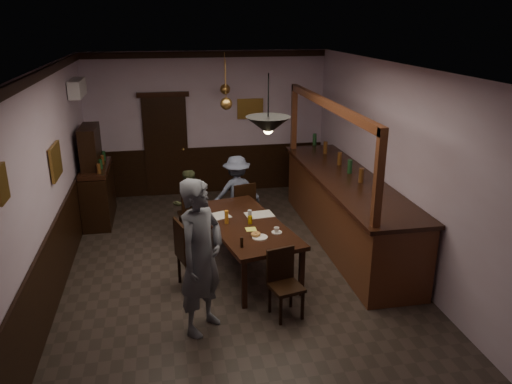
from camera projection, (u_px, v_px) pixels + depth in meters
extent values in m
cube|color=#2D2621|center=(237.00, 279.00, 7.31)|extent=(5.00, 8.00, 0.01)
cube|color=white|center=(234.00, 70.00, 6.31)|extent=(5.00, 8.00, 0.01)
cube|color=#BEA4BA|center=(208.00, 124.00, 10.52)|extent=(5.00, 0.01, 3.00)
cube|color=#BEA4BA|center=(331.00, 379.00, 3.10)|extent=(5.00, 0.01, 3.00)
cube|color=#BEA4BA|center=(43.00, 193.00, 6.37)|extent=(0.01, 8.00, 3.00)
cube|color=#BEA4BA|center=(406.00, 172.00, 7.25)|extent=(0.01, 8.00, 3.00)
cube|color=black|center=(245.00, 224.00, 7.40)|extent=(1.44, 2.36, 0.06)
cube|color=black|center=(244.00, 284.00, 6.49)|extent=(0.07, 0.07, 0.69)
cube|color=black|center=(302.00, 272.00, 6.79)|extent=(0.07, 0.07, 0.69)
cube|color=black|center=(199.00, 227.00, 8.26)|extent=(0.07, 0.07, 0.69)
cube|color=black|center=(246.00, 219.00, 8.57)|extent=(0.07, 0.07, 0.69)
cube|color=black|center=(192.00, 215.00, 8.51)|extent=(0.48, 0.48, 0.05)
cube|color=black|center=(194.00, 204.00, 8.25)|extent=(0.41, 0.11, 0.49)
cube|color=black|center=(199.00, 222.00, 8.79)|extent=(0.04, 0.04, 0.42)
cube|color=black|center=(181.00, 225.00, 8.67)|extent=(0.04, 0.04, 0.42)
cube|color=black|center=(204.00, 229.00, 8.49)|extent=(0.04, 0.04, 0.42)
cube|color=black|center=(185.00, 232.00, 8.38)|extent=(0.04, 0.04, 0.42)
cube|color=black|center=(241.00, 208.00, 8.84)|extent=(0.49, 0.49, 0.05)
cube|color=black|center=(245.00, 198.00, 8.60)|extent=(0.40, 0.14, 0.48)
cube|color=black|center=(246.00, 215.00, 9.12)|extent=(0.04, 0.04, 0.41)
cube|color=black|center=(229.00, 218.00, 8.98)|extent=(0.04, 0.04, 0.41)
cube|color=black|center=(253.00, 221.00, 8.84)|extent=(0.04, 0.04, 0.41)
cube|color=black|center=(236.00, 225.00, 8.71)|extent=(0.04, 0.04, 0.41)
cube|color=black|center=(286.00, 287.00, 6.29)|extent=(0.46, 0.46, 0.05)
cube|color=black|center=(280.00, 264.00, 6.35)|extent=(0.38, 0.13, 0.45)
cube|color=black|center=(281.00, 311.00, 6.17)|extent=(0.04, 0.04, 0.39)
cube|color=black|center=(302.00, 305.00, 6.29)|extent=(0.04, 0.04, 0.39)
cube|color=black|center=(270.00, 299.00, 6.43)|extent=(0.04, 0.04, 0.39)
cube|color=black|center=(291.00, 294.00, 6.55)|extent=(0.04, 0.04, 0.39)
cube|color=black|center=(194.00, 255.00, 7.00)|extent=(0.54, 0.54, 0.05)
cube|color=black|center=(180.00, 240.00, 6.83)|extent=(0.16, 0.43, 0.52)
cube|color=black|center=(211.00, 273.00, 7.01)|extent=(0.04, 0.04, 0.45)
cube|color=black|center=(202.00, 263.00, 7.31)|extent=(0.04, 0.04, 0.45)
cube|color=black|center=(187.00, 279.00, 6.86)|extent=(0.04, 0.04, 0.45)
cube|color=black|center=(179.00, 268.00, 7.16)|extent=(0.04, 0.04, 0.45)
imported|color=slate|center=(201.00, 257.00, 5.85)|extent=(0.81, 0.83, 1.93)
imported|color=#41482B|center=(188.00, 203.00, 8.63)|extent=(0.72, 0.67, 1.18)
imported|color=slate|center=(237.00, 192.00, 8.93)|extent=(0.90, 0.57, 1.33)
cube|color=silver|center=(216.00, 217.00, 7.61)|extent=(0.50, 0.43, 0.01)
cube|color=silver|center=(259.00, 215.00, 7.68)|extent=(0.45, 0.34, 0.01)
cube|color=#E9EE57|center=(251.00, 229.00, 7.16)|extent=(0.18, 0.18, 0.00)
cylinder|color=white|center=(277.00, 232.00, 7.05)|extent=(0.15, 0.15, 0.01)
imported|color=white|center=(277.00, 230.00, 7.02)|extent=(0.09, 0.09, 0.07)
cylinder|color=white|center=(260.00, 237.00, 6.88)|extent=(0.22, 0.22, 0.01)
torus|color=#C68C47|center=(255.00, 234.00, 6.91)|extent=(0.13, 0.13, 0.04)
torus|color=#C68C47|center=(256.00, 234.00, 6.93)|extent=(0.13, 0.13, 0.04)
cylinder|color=yellow|center=(250.00, 220.00, 7.34)|extent=(0.07, 0.07, 0.12)
cylinder|color=#BF721E|center=(226.00, 217.00, 7.34)|extent=(0.06, 0.06, 0.20)
cylinder|color=silver|center=(250.00, 215.00, 7.48)|extent=(0.06, 0.06, 0.15)
cylinder|color=black|center=(242.00, 242.00, 6.58)|extent=(0.04, 0.04, 0.14)
cube|color=black|center=(99.00, 195.00, 9.31)|extent=(0.48, 1.36, 0.97)
cube|color=black|center=(95.00, 168.00, 9.13)|extent=(0.47, 1.31, 0.08)
cube|color=black|center=(90.00, 148.00, 8.99)|extent=(0.29, 0.87, 0.78)
cube|color=#4D2514|center=(346.00, 211.00, 8.38)|extent=(0.90, 4.21, 1.10)
cube|color=black|center=(347.00, 179.00, 8.18)|extent=(1.00, 4.31, 0.06)
cube|color=#4D2514|center=(328.00, 104.00, 7.71)|extent=(0.10, 4.11, 0.12)
cube|color=#4D2514|center=(379.00, 181.00, 6.05)|extent=(0.10, 0.10, 1.30)
cube|color=#4D2514|center=(294.00, 118.00, 9.77)|extent=(0.10, 0.10, 1.30)
cube|color=black|center=(166.00, 147.00, 10.47)|extent=(0.90, 0.06, 2.10)
cube|color=white|center=(77.00, 88.00, 8.77)|extent=(0.20, 0.85, 0.30)
cube|color=olive|center=(2.00, 184.00, 4.68)|extent=(0.04, 0.28, 0.36)
cube|color=olive|center=(56.00, 161.00, 7.06)|extent=(0.04, 0.62, 0.48)
cube|color=olive|center=(250.00, 109.00, 10.54)|extent=(0.55, 0.04, 0.42)
cylinder|color=black|center=(268.00, 100.00, 6.06)|extent=(0.02, 0.02, 0.64)
cone|color=black|center=(268.00, 125.00, 6.16)|extent=(0.56, 0.56, 0.22)
sphere|color=#FFD88C|center=(268.00, 129.00, 6.18)|extent=(0.12, 0.12, 0.12)
cylinder|color=#BF8C3F|center=(226.00, 82.00, 8.00)|extent=(0.02, 0.02, 0.70)
cone|color=#BF8C3F|center=(226.00, 104.00, 8.12)|extent=(0.20, 0.20, 0.22)
sphere|color=#FFD88C|center=(226.00, 107.00, 8.13)|extent=(0.12, 0.12, 0.12)
cylinder|color=#BF8C3F|center=(225.00, 71.00, 9.61)|extent=(0.02, 0.02, 0.70)
cone|color=#BF8C3F|center=(225.00, 89.00, 9.72)|extent=(0.20, 0.20, 0.22)
sphere|color=#FFD88C|center=(225.00, 92.00, 9.74)|extent=(0.12, 0.12, 0.12)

